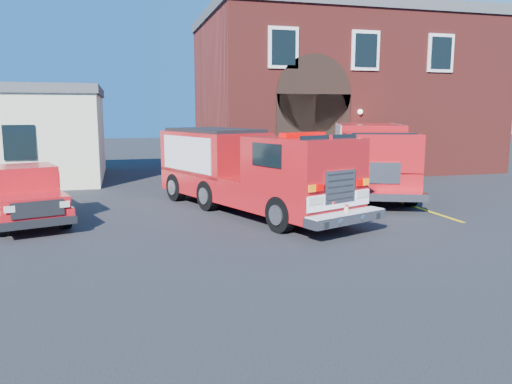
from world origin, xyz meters
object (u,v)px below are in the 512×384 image
object	(u,v)px
fire_station	(339,93)
secondary_truck	(371,156)
fire_engine	(248,169)
pickup_truck	(23,195)

from	to	relation	value
fire_station	secondary_truck	distance (m)	9.45
fire_engine	secondary_truck	xyz separation A→B (m)	(5.67, 2.47, 0.09)
secondary_truck	fire_engine	bearing A→B (deg)	-156.45
fire_station	fire_engine	bearing A→B (deg)	-126.19
fire_engine	secondary_truck	world-z (taller)	secondary_truck
fire_station	fire_engine	world-z (taller)	fire_station
fire_station	pickup_truck	world-z (taller)	fire_station
fire_station	pickup_truck	bearing A→B (deg)	-144.06
pickup_truck	secondary_truck	world-z (taller)	secondary_truck
fire_engine	pickup_truck	distance (m)	6.82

